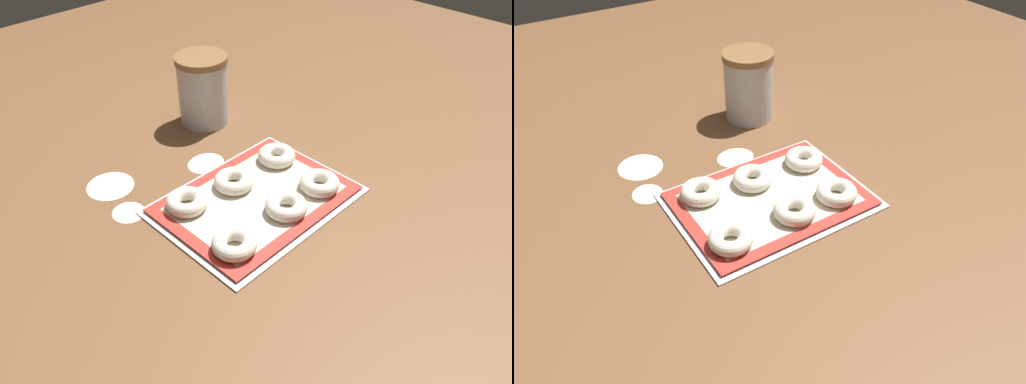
# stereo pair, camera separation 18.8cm
# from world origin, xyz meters

# --- Properties ---
(ground_plane) EXTENTS (2.80, 2.80, 0.00)m
(ground_plane) POSITION_xyz_m (0.00, 0.00, 0.00)
(ground_plane) COLOR brown
(baking_tray) EXTENTS (0.41, 0.30, 0.01)m
(baking_tray) POSITION_xyz_m (-0.02, 0.01, 0.00)
(baking_tray) COLOR silver
(baking_tray) RESTS_ON ground_plane
(baking_mat) EXTENTS (0.38, 0.28, 0.00)m
(baking_mat) POSITION_xyz_m (-0.02, 0.01, 0.01)
(baking_mat) COLOR red
(baking_mat) RESTS_ON baking_tray
(bagel_front_left) EXTENTS (0.09, 0.09, 0.03)m
(bagel_front_left) POSITION_xyz_m (-0.16, -0.07, 0.03)
(bagel_front_left) COLOR silver
(bagel_front_left) RESTS_ON baking_mat
(bagel_front_center) EXTENTS (0.09, 0.09, 0.03)m
(bagel_front_center) POSITION_xyz_m (-0.01, -0.06, 0.03)
(bagel_front_center) COLOR silver
(bagel_front_center) RESTS_ON baking_mat
(bagel_front_right) EXTENTS (0.09, 0.09, 0.03)m
(bagel_front_right) POSITION_xyz_m (0.10, -0.06, 0.03)
(bagel_front_right) COLOR silver
(bagel_front_right) RESTS_ON baking_mat
(bagel_back_left) EXTENTS (0.09, 0.09, 0.03)m
(bagel_back_left) POSITION_xyz_m (-0.14, 0.09, 0.03)
(bagel_back_left) COLOR silver
(bagel_back_left) RESTS_ON baking_mat
(bagel_back_center) EXTENTS (0.09, 0.09, 0.03)m
(bagel_back_center) POSITION_xyz_m (-0.02, 0.07, 0.03)
(bagel_back_center) COLOR silver
(bagel_back_center) RESTS_ON baking_mat
(bagel_back_right) EXTENTS (0.09, 0.09, 0.03)m
(bagel_back_right) POSITION_xyz_m (0.11, 0.07, 0.03)
(bagel_back_right) COLOR silver
(bagel_back_right) RESTS_ON baking_mat
(flour_canister) EXTENTS (0.13, 0.13, 0.18)m
(flour_canister) POSITION_xyz_m (0.13, 0.35, 0.09)
(flour_canister) COLOR silver
(flour_canister) RESTS_ON ground_plane
(flour_patch_near) EXTENTS (0.09, 0.08, 0.00)m
(flour_patch_near) POSITION_xyz_m (0.00, 0.20, 0.00)
(flour_patch_near) COLOR white
(flour_patch_near) RESTS_ON ground_plane
(flour_patch_far) EXTENTS (0.07, 0.07, 0.00)m
(flour_patch_far) POSITION_xyz_m (-0.23, 0.18, 0.00)
(flour_patch_far) COLOR white
(flour_patch_far) RESTS_ON ground_plane
(flour_patch_side) EXTENTS (0.10, 0.11, 0.00)m
(flour_patch_side) POSITION_xyz_m (-0.21, 0.28, 0.00)
(flour_patch_side) COLOR white
(flour_patch_side) RESTS_ON ground_plane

